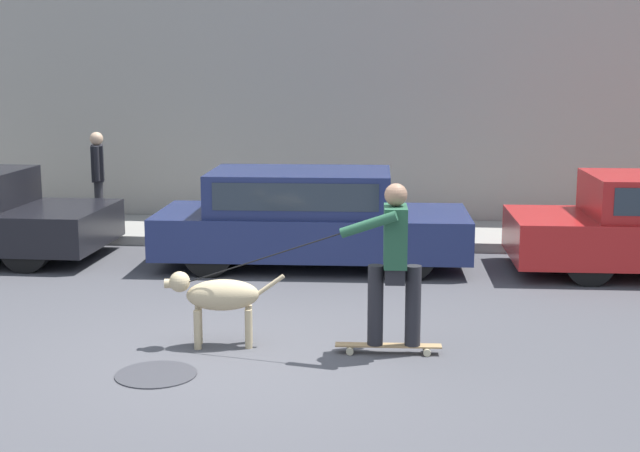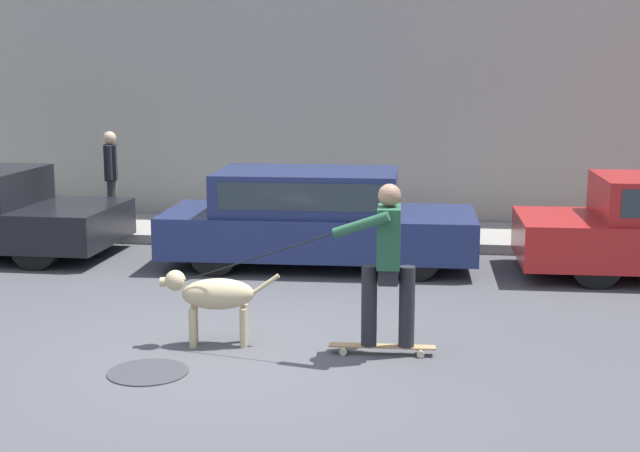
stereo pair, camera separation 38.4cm
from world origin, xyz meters
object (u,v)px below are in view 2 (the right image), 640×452
parked_car_1 (316,219)px  dog (214,295)px  pedestrian_with_bag (111,175)px  skateboarder (387,259)px

parked_car_1 → dog: bearing=-99.4°
parked_car_1 → pedestrian_with_bag: size_ratio=2.77×
dog → skateboarder: 1.72m
dog → parked_car_1: bearing=-106.6°
pedestrian_with_bag → parked_car_1: bearing=-41.8°
parked_car_1 → pedestrian_with_bag: pedestrian_with_bag is taller
dog → pedestrian_with_bag: size_ratio=0.75×
skateboarder → dog: bearing=-4.5°
skateboarder → pedestrian_with_bag: size_ratio=1.64×
parked_car_1 → dog: 3.62m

